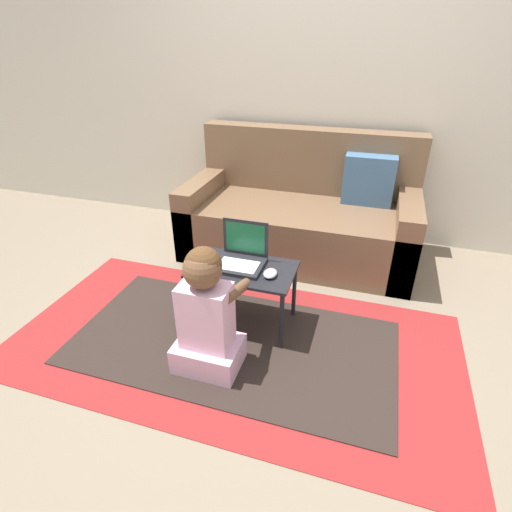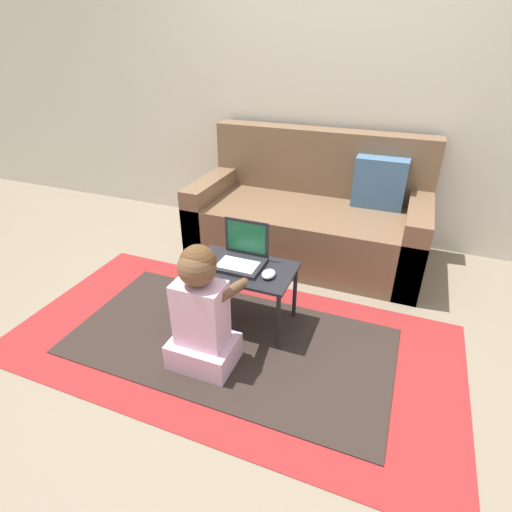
{
  "view_description": "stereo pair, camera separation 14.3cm",
  "coord_description": "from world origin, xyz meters",
  "px_view_note": "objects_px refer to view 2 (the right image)",
  "views": [
    {
      "loc": [
        0.52,
        -1.59,
        1.53
      ],
      "look_at": [
        -0.06,
        0.27,
        0.44
      ],
      "focal_mm": 28.0,
      "sensor_mm": 36.0,
      "label": 1
    },
    {
      "loc": [
        0.65,
        -1.54,
        1.53
      ],
      "look_at": [
        -0.06,
        0.27,
        0.44
      ],
      "focal_mm": 28.0,
      "sensor_mm": 36.0,
      "label": 2
    }
  ],
  "objects_px": {
    "laptop": "(241,258)",
    "person_seated": "(202,312)",
    "couch": "(310,217)",
    "laptop_desk": "(243,274)",
    "computer_mouse": "(269,274)"
  },
  "relations": [
    {
      "from": "couch",
      "to": "laptop_desk",
      "type": "distance_m",
      "value": 1.03
    },
    {
      "from": "person_seated",
      "to": "couch",
      "type": "bearing_deg",
      "value": 82.57
    },
    {
      "from": "laptop_desk",
      "to": "laptop",
      "type": "bearing_deg",
      "value": 122.83
    },
    {
      "from": "laptop",
      "to": "computer_mouse",
      "type": "distance_m",
      "value": 0.21
    },
    {
      "from": "laptop",
      "to": "person_seated",
      "type": "distance_m",
      "value": 0.43
    },
    {
      "from": "laptop",
      "to": "computer_mouse",
      "type": "height_order",
      "value": "laptop"
    },
    {
      "from": "laptop",
      "to": "person_seated",
      "type": "relative_size",
      "value": 0.39
    },
    {
      "from": "couch",
      "to": "laptop",
      "type": "bearing_deg",
      "value": -98.6
    },
    {
      "from": "couch",
      "to": "computer_mouse",
      "type": "height_order",
      "value": "couch"
    },
    {
      "from": "computer_mouse",
      "to": "person_seated",
      "type": "xyz_separation_m",
      "value": [
        -0.23,
        -0.35,
        -0.07
      ]
    },
    {
      "from": "laptop",
      "to": "computer_mouse",
      "type": "bearing_deg",
      "value": -20.29
    },
    {
      "from": "couch",
      "to": "laptop",
      "type": "distance_m",
      "value": 1.0
    },
    {
      "from": "couch",
      "to": "laptop_desk",
      "type": "relative_size",
      "value": 2.9
    },
    {
      "from": "couch",
      "to": "person_seated",
      "type": "xyz_separation_m",
      "value": [
        -0.18,
        -1.4,
        0.03
      ]
    },
    {
      "from": "couch",
      "to": "person_seated",
      "type": "height_order",
      "value": "couch"
    }
  ]
}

